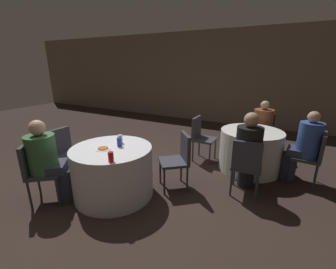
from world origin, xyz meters
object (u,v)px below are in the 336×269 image
(person_floral_shirt, at_px, (262,128))
(bottle_far, at_px, (250,121))
(person_black_shirt, at_px, (248,152))
(soda_can_red, at_px, (111,157))
(table_near, at_px, (113,171))
(chair_far_south, at_px, (246,163))
(person_green_jacket, at_px, (48,161))
(pizza_plate_near, at_px, (103,149))
(table_far, at_px, (250,150))
(chair_near_southwest, at_px, (37,167))
(soda_can_silver, at_px, (120,139))
(chair_far_west, at_px, (201,134))
(person_blue_shirt, at_px, (303,147))
(chair_near_northeast, at_px, (179,156))
(chair_near_west, at_px, (65,150))
(chair_far_north, at_px, (263,130))
(soda_can_blue, at_px, (119,142))
(chair_far_east, at_px, (314,154))

(person_floral_shirt, distance_m, bottle_far, 0.70)
(person_black_shirt, xyz_separation_m, soda_can_red, (-1.33, -1.35, 0.17))
(table_near, xyz_separation_m, chair_far_south, (1.66, 0.85, 0.16))
(person_floral_shirt, height_order, soda_can_red, person_floral_shirt)
(table_near, distance_m, person_black_shirt, 1.94)
(person_green_jacket, height_order, pizza_plate_near, person_green_jacket)
(table_near, distance_m, table_far, 2.37)
(chair_near_southwest, height_order, soda_can_silver, chair_near_southwest)
(chair_far_west, distance_m, person_floral_shirt, 1.27)
(person_blue_shirt, bearing_deg, person_floral_shirt, 45.19)
(pizza_plate_near, bearing_deg, person_floral_shirt, 57.10)
(table_near, height_order, person_blue_shirt, person_blue_shirt)
(table_near, xyz_separation_m, soda_can_red, (0.32, -0.35, 0.42))
(person_black_shirt, distance_m, person_green_jacket, 2.73)
(chair_near_northeast, relative_size, chair_near_west, 1.00)
(table_far, xyz_separation_m, person_black_shirt, (0.07, -0.78, 0.26))
(chair_near_west, bearing_deg, chair_far_south, 107.25)
(chair_near_southwest, relative_size, chair_far_north, 1.00)
(person_blue_shirt, relative_size, person_floral_shirt, 1.03)
(soda_can_blue, bearing_deg, chair_far_south, 25.15)
(soda_can_silver, bearing_deg, soda_can_blue, -55.10)
(chair_far_east, height_order, soda_can_silver, chair_far_east)
(chair_near_northeast, xyz_separation_m, chair_near_southwest, (-1.48, -1.24, 0.00))
(chair_far_east, bearing_deg, chair_near_southwest, 131.52)
(chair_near_northeast, relative_size, soda_can_red, 6.97)
(chair_far_east, bearing_deg, soda_can_silver, 126.44)
(table_near, xyz_separation_m, chair_far_north, (1.66, 2.70, 0.16))
(soda_can_silver, bearing_deg, person_green_jacket, -129.89)
(chair_far_south, distance_m, chair_far_north, 1.85)
(table_near, bearing_deg, chair_near_west, -179.07)
(chair_far_south, bearing_deg, person_blue_shirt, 45.68)
(bottle_far, bearing_deg, table_near, -127.87)
(chair_near_southwest, distance_m, pizza_plate_near, 0.89)
(chair_far_east, bearing_deg, soda_can_red, 139.18)
(table_far, distance_m, chair_far_south, 0.94)
(person_black_shirt, relative_size, pizza_plate_near, 5.68)
(soda_can_blue, bearing_deg, chair_near_southwest, -138.46)
(chair_near_northeast, height_order, soda_can_red, chair_near_northeast)
(chair_near_northeast, distance_m, bottle_far, 1.54)
(soda_can_red, distance_m, soda_can_blue, 0.52)
(chair_near_northeast, distance_m, soda_can_blue, 0.89)
(chair_near_southwest, distance_m, soda_can_blue, 1.11)
(person_black_shirt, bearing_deg, person_blue_shirt, 39.56)
(chair_near_northeast, distance_m, chair_near_southwest, 1.93)
(person_black_shirt, xyz_separation_m, bottle_far, (-0.15, 0.93, 0.23))
(person_black_shirt, bearing_deg, pizza_plate_near, -152.77)
(chair_near_northeast, bearing_deg, chair_far_south, -116.49)
(chair_far_north, distance_m, pizza_plate_near, 3.29)
(chair_near_west, bearing_deg, person_blue_shirt, 116.32)
(chair_near_west, height_order, chair_far_west, same)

